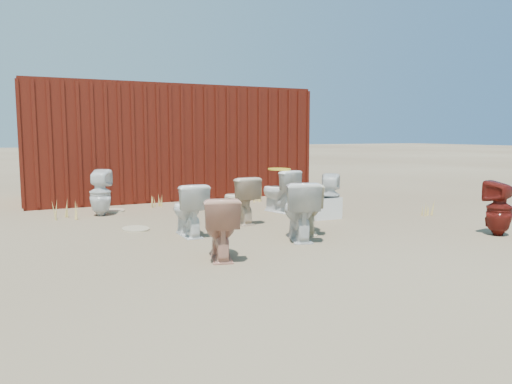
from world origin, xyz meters
name	(u,v)px	position (x,y,z in m)	size (l,w,h in m)	color
ground	(276,237)	(0.00, 0.00, 0.00)	(100.00, 100.00, 0.00)	brown
shipping_container	(166,142)	(0.00, 5.20, 1.20)	(6.00, 2.40, 2.40)	#510F0D
toilet_front_a	(188,210)	(-1.02, 0.61, 0.36)	(0.40, 0.71, 0.72)	white
toilet_front_pink	(220,227)	(-1.11, -0.75, 0.35)	(0.39, 0.69, 0.70)	tan
toilet_front_c	(299,210)	(0.20, -0.28, 0.39)	(0.43, 0.76, 0.78)	silver
toilet_front_maroon	(499,208)	(2.79, -1.25, 0.38)	(0.34, 0.35, 0.75)	#621610
toilet_back_a	(100,193)	(-1.83, 2.87, 0.39)	(0.35, 0.36, 0.78)	white
toilet_back_beige_left	(239,200)	(0.00, 1.19, 0.37)	(0.41, 0.72, 0.73)	beige
toilet_back_beige_right	(308,208)	(0.55, 0.07, 0.36)	(0.40, 0.70, 0.71)	beige
toilet_back_yellowlid	(279,191)	(1.09, 1.89, 0.38)	(0.42, 0.74, 0.75)	white
toilet_back_e	(330,196)	(1.57, 1.01, 0.36)	(0.33, 0.33, 0.73)	white
yellow_lid	(279,169)	(1.09, 1.89, 0.76)	(0.38, 0.48, 0.03)	yellow
loose_tank	(326,208)	(1.42, 0.89, 0.17)	(0.50, 0.20, 0.35)	silver
loose_lid_near	(136,229)	(-1.58, 1.35, 0.01)	(0.38, 0.49, 0.02)	tan
loose_lid_far	(114,210)	(-1.53, 3.29, 0.01)	(0.36, 0.47, 0.02)	#C9B992
weed_clump_a	(64,211)	(-2.42, 2.77, 0.14)	(0.36, 0.36, 0.28)	tan
weed_clump_b	(244,201)	(0.67, 2.47, 0.14)	(0.32, 0.32, 0.29)	tan
weed_clump_c	(301,194)	(2.13, 2.85, 0.16)	(0.36, 0.36, 0.33)	tan
weed_clump_d	(156,201)	(-0.71, 3.50, 0.11)	(0.30, 0.30, 0.22)	tan
weed_clump_e	(255,194)	(1.31, 3.34, 0.15)	(0.34, 0.34, 0.29)	tan
weed_clump_f	(425,208)	(3.20, 0.51, 0.12)	(0.28, 0.28, 0.24)	tan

